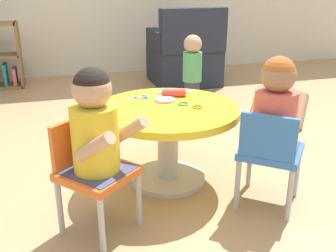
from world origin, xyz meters
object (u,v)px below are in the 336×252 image
Objects in this scene: craft_table at (168,127)px; seated_child_right at (275,108)px; toddler_standing at (192,70)px; craft_scissors at (140,97)px; child_chair_left at (92,170)px; child_chair_right at (270,152)px; armchair_dark at (185,57)px; rolling_pin at (174,93)px; seated_child_left at (95,126)px.

seated_child_right is at bearing -40.10° from craft_table.
craft_scissors is (-0.71, -1.06, 0.10)m from toddler_standing.
child_chair_right is at bearing -3.50° from child_chair_left.
child_chair_right reaches higher than craft_scissors.
seated_child_right is 2.56m from armchair_dark.
child_chair_left is 0.79m from rolling_pin.
rolling_pin is (0.53, 0.56, -0.05)m from seated_child_left.
armchair_dark is (0.40, 2.55, 0.00)m from child_chair_right.
child_chair_left is at bearing -136.25° from rolling_pin.
craft_table is at bearing -110.97° from armchair_dark.
seated_child_left is 2.83m from armchair_dark.
craft_table is 1.58× the size of seated_child_right.
child_chair_right is 1.68m from toddler_standing.
rolling_pin is at bearing 119.50° from child_chair_right.
seated_child_left is 0.68m from craft_scissors.
seated_child_left reaches higher than rolling_pin.
rolling_pin is at bearing -114.91° from toddler_standing.
seated_child_left is at bearing -122.08° from toddler_standing.
child_chair_right is at bearing -1.59° from seated_child_left.
seated_child_left is at bearing -49.57° from child_chair_left.
child_chair_right is at bearing -49.14° from craft_scissors.
craft_table is 0.61m from seated_child_left.
rolling_pin is (-0.73, -1.97, 0.18)m from armchair_dark.
seated_child_left is 2.23× the size of rolling_pin.
seated_child_left is 0.89m from seated_child_right.
craft_table is at bearing -116.25° from rolling_pin.
seated_child_left is 0.77m from rolling_pin.
rolling_pin is (-0.51, -1.09, 0.13)m from toddler_standing.
craft_table is 0.61m from seated_child_right.
armchair_dark reaches higher than craft_scissors.
seated_child_left is 0.95× the size of child_chair_right.
craft_table is 0.95× the size of armchair_dark.
craft_table is 0.58m from child_chair_right.
toddler_standing is at bearing -104.60° from armchair_dark.
seated_child_right reaches higher than rolling_pin.
rolling_pin reaches higher than craft_table.
toddler_standing reaches higher than craft_scissors.
toddler_standing reaches higher than child_chair_right.
child_chair_left is at bearing -142.99° from craft_table.
seated_child_left reaches higher than child_chair_left.
craft_scissors is (0.33, 0.59, -0.07)m from seated_child_left.
seated_child_left is 0.76× the size of toddler_standing.
seated_child_left is (0.03, -0.03, 0.23)m from child_chair_left.
child_chair_right reaches higher than rolling_pin.
armchair_dark is at bearing 69.03° from craft_table.
seated_child_right reaches higher than toddler_standing.
child_chair_left reaches higher than craft_table.
child_chair_right is 3.87× the size of craft_scissors.
child_chair_right is at bearing -44.02° from craft_table.
child_chair_right is 0.80× the size of toddler_standing.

